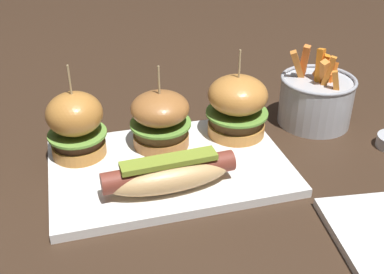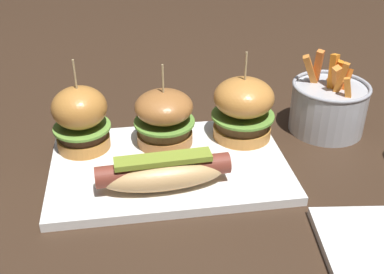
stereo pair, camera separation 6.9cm
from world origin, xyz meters
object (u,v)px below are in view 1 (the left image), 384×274
at_px(fries_bucket, 316,99).
at_px(platter_main, 170,167).
at_px(slider_right, 237,106).
at_px(hot_dog, 169,174).
at_px(slider_left, 76,124).
at_px(slider_center, 158,119).

bearing_deg(fries_bucket, platter_main, -163.86).
xyz_separation_m(platter_main, slider_right, (0.13, 0.06, 0.06)).
height_order(hot_dog, fries_bucket, fries_bucket).
bearing_deg(slider_left, platter_main, -26.08).
bearing_deg(slider_center, hot_dog, -94.65).
bearing_deg(fries_bucket, slider_center, -175.08).
bearing_deg(hot_dog, fries_bucket, 25.62).
distance_m(platter_main, slider_left, 0.15).
relative_size(slider_center, fries_bucket, 0.96).
relative_size(hot_dog, slider_center, 1.40).
distance_m(slider_left, slider_center, 0.12).
bearing_deg(slider_center, slider_right, 0.40).
xyz_separation_m(hot_dog, slider_center, (0.01, 0.12, 0.02)).
height_order(platter_main, slider_right, slider_right).
height_order(slider_center, slider_right, slider_right).
distance_m(slider_center, slider_right, 0.13).
relative_size(platter_main, fries_bucket, 2.53).
xyz_separation_m(slider_right, fries_bucket, (0.16, 0.02, -0.02)).
height_order(platter_main, fries_bucket, fries_bucket).
bearing_deg(slider_right, slider_center, -179.60).
distance_m(hot_dog, slider_left, 0.17).
relative_size(slider_left, fries_bucket, 1.05).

